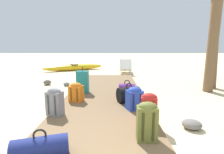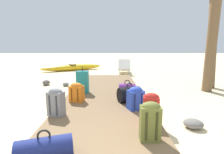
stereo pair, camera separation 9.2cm
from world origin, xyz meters
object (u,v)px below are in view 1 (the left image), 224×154
object	(u,v)px
backpack_olive	(147,121)
backpack_blue	(134,98)
duffel_bag_navy	(41,148)
kayak	(74,67)
duffel_bag_purple	(127,89)
duffel_bag_black	(129,95)
backpack_red	(149,108)
backpack_grey	(55,101)
suitcase_teal	(83,82)
lounge_chair	(125,68)
backpack_orange	(76,92)

from	to	relation	value
backpack_olive	backpack_blue	distance (m)	1.31
duffel_bag_navy	kayak	bearing A→B (deg)	99.83
duffel_bag_purple	kayak	xyz separation A→B (m)	(-2.77, 5.59, -0.06)
backpack_olive	duffel_bag_purple	size ratio (longest dim) A/B	1.23
duffel_bag_black	kayak	size ratio (longest dim) A/B	0.18
backpack_olive	duffel_bag_navy	bearing A→B (deg)	-162.49
duffel_bag_black	backpack_blue	size ratio (longest dim) A/B	1.25
backpack_red	backpack_blue	distance (m)	0.76
backpack_olive	backpack_grey	size ratio (longest dim) A/B	1.05
suitcase_teal	duffel_bag_navy	bearing A→B (deg)	-89.63
backpack_olive	duffel_bag_purple	world-z (taller)	backpack_olive
duffel_bag_navy	backpack_olive	bearing A→B (deg)	17.51
duffel_bag_black	backpack_red	world-z (taller)	backpack_red
duffel_bag_black	duffel_bag_purple	distance (m)	0.68
duffel_bag_navy	lounge_chair	bearing A→B (deg)	78.21
backpack_red	kayak	world-z (taller)	backpack_red
backpack_blue	backpack_grey	size ratio (longest dim) A/B	0.90
backpack_olive	lounge_chair	size ratio (longest dim) A/B	0.38
backpack_red	backpack_olive	bearing A→B (deg)	-103.52
duffel_bag_purple	backpack_orange	distance (m)	1.48
kayak	backpack_blue	bearing A→B (deg)	-67.26
backpack_blue	lounge_chair	size ratio (longest dim) A/B	0.32
duffel_bag_black	backpack_olive	distance (m)	1.85
duffel_bag_black	duffel_bag_navy	bearing A→B (deg)	-119.39
duffel_bag_black	backpack_grey	bearing A→B (deg)	-150.67
suitcase_teal	duffel_bag_purple	world-z (taller)	suitcase_teal
backpack_blue	backpack_olive	bearing A→B (deg)	-88.51
duffel_bag_navy	backpack_orange	distance (m)	2.31
suitcase_teal	backpack_blue	world-z (taller)	suitcase_teal
backpack_olive	lounge_chair	bearing A→B (deg)	88.97
backpack_red	duffel_bag_purple	distance (m)	1.97
backpack_grey	kayak	xyz separation A→B (m)	(-1.20, 7.15, -0.20)
backpack_orange	backpack_blue	size ratio (longest dim) A/B	0.95
suitcase_teal	backpack_blue	size ratio (longest dim) A/B	1.52
suitcase_teal	backpack_red	xyz separation A→B (m)	(1.56, -2.16, -0.03)
suitcase_teal	duffel_bag_black	bearing A→B (deg)	-34.19
duffel_bag_black	backpack_orange	xyz separation A→B (m)	(-1.32, 0.03, 0.06)
suitcase_teal	lounge_chair	size ratio (longest dim) A/B	0.49
duffel_bag_black	lounge_chair	distance (m)	5.03
duffel_bag_navy	backpack_orange	size ratio (longest dim) A/B	1.50
duffel_bag_navy	backpack_blue	bearing A→B (deg)	52.08
duffel_bag_purple	kayak	bearing A→B (deg)	116.37
lounge_chair	kayak	distance (m)	3.26
backpack_orange	backpack_grey	xyz separation A→B (m)	(-0.24, -0.91, 0.04)
suitcase_teal	lounge_chair	distance (m)	4.42
backpack_olive	backpack_orange	xyz separation A→B (m)	(-1.44, 1.87, -0.06)
duffel_bag_black	backpack_blue	distance (m)	0.54
suitcase_teal	backpack_red	bearing A→B (deg)	-54.17
duffel_bag_black	backpack_grey	distance (m)	1.80
backpack_blue	kayak	xyz separation A→B (m)	(-2.85, 6.79, -0.17)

